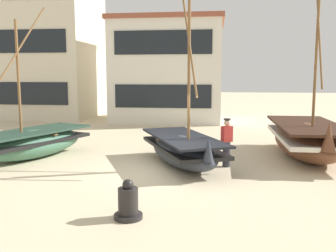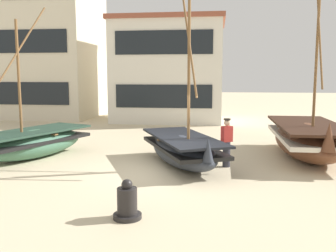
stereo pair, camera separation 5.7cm
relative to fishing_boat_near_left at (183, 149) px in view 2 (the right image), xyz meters
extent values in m
plane|color=beige|center=(-0.51, -1.10, -0.58)|extent=(120.00, 120.00, 0.00)
ellipsoid|color=#2D333D|center=(-0.01, 0.02, -0.07)|extent=(3.52, 4.96, 1.03)
cube|color=black|center=(-0.01, 0.02, 0.06)|extent=(3.45, 4.80, 0.12)
cube|color=black|center=(-0.01, 0.02, 0.41)|extent=(3.52, 4.90, 0.07)
cone|color=#2D333D|center=(0.93, -2.02, 0.40)|extent=(0.46, 0.46, 0.72)
cylinder|color=brown|center=(0.24, -0.51, 2.78)|extent=(0.10, 0.10, 5.28)
cylinder|color=brown|center=(0.24, -0.51, 3.64)|extent=(0.70, 1.40, 3.58)
cube|color=brown|center=(-0.16, 0.34, 0.30)|extent=(1.55, 0.83, 0.06)
ellipsoid|color=brown|center=(4.64, 1.88, 0.07)|extent=(2.30, 5.81, 1.32)
cube|color=silver|center=(4.64, 1.88, 0.24)|extent=(2.32, 5.58, 0.16)
cube|color=#351E13|center=(4.64, 1.88, 0.68)|extent=(2.37, 5.70, 0.09)
cone|color=brown|center=(4.62, -0.90, 0.67)|extent=(0.46, 0.46, 0.92)
cylinder|color=brown|center=(4.63, 1.16, 3.39)|extent=(0.10, 0.10, 6.10)
cylinder|color=brown|center=(4.63, 1.16, 4.60)|extent=(0.09, 2.06, 5.01)
cube|color=brown|center=(4.64, 2.32, 0.54)|extent=(2.15, 0.18, 0.06)
ellipsoid|color=#427056|center=(-5.79, 0.53, -0.05)|extent=(3.31, 4.90, 1.07)
cube|color=black|center=(-5.79, 0.53, 0.08)|extent=(3.26, 4.73, 0.13)
cube|color=#243D2F|center=(-5.79, 0.53, 0.44)|extent=(3.33, 4.83, 0.07)
cylinder|color=brown|center=(-6.00, 0.00, 2.36)|extent=(0.10, 0.10, 4.39)
cylinder|color=brown|center=(-6.00, 0.00, 3.39)|extent=(1.08, 2.62, 3.55)
cube|color=brown|center=(-5.67, 0.85, 0.32)|extent=(1.63, 0.76, 0.06)
cylinder|color=#33333D|center=(1.52, -0.02, -0.14)|extent=(0.26, 0.26, 0.88)
cube|color=#B22D28|center=(1.52, -0.02, 0.57)|extent=(0.42, 0.38, 0.54)
sphere|color=beige|center=(1.52, -0.02, 0.96)|extent=(0.22, 0.22, 0.22)
cylinder|color=#2D2823|center=(1.52, -0.02, 1.08)|extent=(0.24, 0.24, 0.05)
cylinder|color=black|center=(-0.76, -5.09, -0.53)|extent=(0.64, 0.64, 0.10)
cylinder|color=black|center=(-0.76, -5.09, -0.19)|extent=(0.45, 0.45, 0.59)
sphere|color=black|center=(-0.76, -5.09, 0.18)|extent=(0.25, 0.25, 0.25)
cube|color=silver|center=(-2.22, 13.44, 2.76)|extent=(7.32, 5.77, 6.69)
cube|color=brown|center=(-2.22, 13.44, 6.26)|extent=(7.61, 6.00, 0.30)
cube|color=black|center=(-2.22, 10.52, 1.26)|extent=(6.15, 0.06, 1.47)
cube|color=black|center=(-2.22, 10.52, 4.60)|extent=(6.15, 0.06, 1.47)
cube|color=beige|center=(-12.32, 14.77, 4.67)|extent=(8.38, 6.90, 10.52)
cube|color=black|center=(-12.32, 11.29, 1.34)|extent=(7.04, 0.06, 1.54)
cube|color=black|center=(-12.32, 11.29, 4.85)|extent=(7.04, 0.06, 1.54)
camera|label=1|loc=(1.12, -12.80, 2.55)|focal=39.80mm
camera|label=2|loc=(1.18, -12.79, 2.55)|focal=39.80mm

